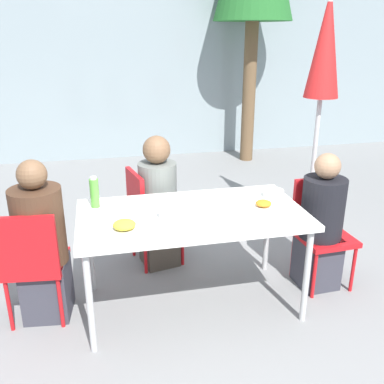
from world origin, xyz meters
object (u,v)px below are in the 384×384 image
object	(u,v)px
person_left	(42,246)
chair_right	(320,224)
person_far	(158,205)
closed_umbrella	(324,60)
person_right	(321,226)
salad_bowl	(274,193)
chair_far	(148,211)
bottle	(94,193)
drinking_cup	(164,212)
chair_left	(32,259)

from	to	relation	value
person_left	chair_right	xyz separation A→B (m)	(2.12, 0.02, -0.05)
chair_right	person_far	distance (m)	1.34
person_left	closed_umbrella	xyz separation A→B (m)	(2.47, 0.86, 1.15)
person_right	salad_bowl	world-z (taller)	person_right
chair_right	chair_far	size ratio (longest dim) A/B	1.00
bottle	closed_umbrella	bearing A→B (deg)	19.19
chair_right	person_left	bearing A→B (deg)	-2.39
closed_umbrella	drinking_cup	distance (m)	2.14
chair_left	person_far	distance (m)	1.14
person_left	chair_right	distance (m)	2.12
chair_left	drinking_cup	distance (m)	0.95
person_right	salad_bowl	xyz separation A→B (m)	(-0.37, 0.10, 0.26)
chair_right	bottle	distance (m)	1.78
chair_left	chair_right	xyz separation A→B (m)	(2.18, 0.09, 0.00)
chair_right	salad_bowl	world-z (taller)	chair_right
person_right	chair_far	world-z (taller)	person_right
person_far	bottle	distance (m)	0.73
person_right	person_far	world-z (taller)	person_far
salad_bowl	person_left	bearing A→B (deg)	-178.74
person_left	drinking_cup	size ratio (longest dim) A/B	12.13
bottle	drinking_cup	bearing A→B (deg)	-35.41
chair_left	person_far	xyz separation A→B (m)	(0.95, 0.63, 0.06)
person_left	person_right	distance (m)	2.08
closed_umbrella	salad_bowl	xyz separation A→B (m)	(-0.76, -0.82, -0.92)
closed_umbrella	salad_bowl	distance (m)	1.44
person_far	drinking_cup	bearing A→B (deg)	-17.05
person_left	person_far	world-z (taller)	person_left
person_right	salad_bowl	distance (m)	0.46
person_right	closed_umbrella	distance (m)	1.55
drinking_cup	person_far	bearing A→B (deg)	85.19
person_far	bottle	bearing A→B (deg)	-62.44
drinking_cup	salad_bowl	size ratio (longest dim) A/B	0.63
person_left	chair_right	world-z (taller)	person_left
chair_right	person_right	distance (m)	0.10
person_right	drinking_cup	bearing A→B (deg)	2.83
chair_left	chair_far	size ratio (longest dim) A/B	1.00
chair_far	person_far	world-z (taller)	person_far
chair_far	closed_umbrella	world-z (taller)	closed_umbrella
chair_right	chair_left	bearing A→B (deg)	-0.44
chair_left	chair_right	size ratio (longest dim) A/B	1.00
person_far	salad_bowl	size ratio (longest dim) A/B	7.56
chair_right	salad_bowl	bearing A→B (deg)	-5.51
chair_left	drinking_cup	xyz separation A→B (m)	(0.89, -0.11, 0.31)
person_right	bottle	world-z (taller)	person_right
chair_right	drinking_cup	xyz separation A→B (m)	(-1.29, -0.21, 0.31)
person_left	chair_right	size ratio (longest dim) A/B	1.37
salad_bowl	chair_far	bearing A→B (deg)	148.81
chair_right	closed_umbrella	xyz separation A→B (m)	(0.35, 0.84, 1.20)
person_far	person_right	bearing A→B (deg)	50.17
closed_umbrella	chair_left	bearing A→B (deg)	-159.81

